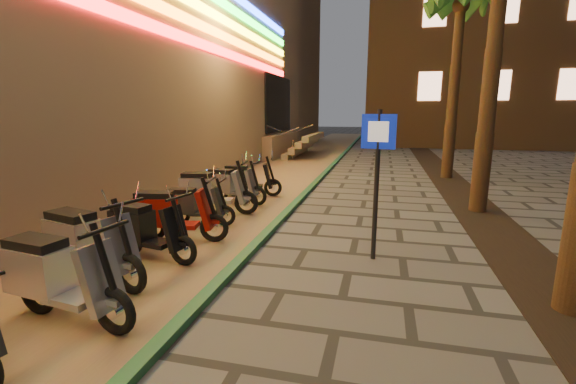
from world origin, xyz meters
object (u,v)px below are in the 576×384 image
(scooter_7, at_px, (144,229))
(scooter_11, at_px, (230,184))
(scooter_12, at_px, (245,179))
(scooter_6, at_px, (86,244))
(scooter_10, at_px, (210,191))
(scooter_9, at_px, (193,205))
(scooter_8, at_px, (170,214))
(pedestrian_sign, at_px, (377,165))
(scooter_5, at_px, (56,276))

(scooter_7, height_order, scooter_11, scooter_11)
(scooter_7, distance_m, scooter_12, 4.94)
(scooter_6, distance_m, scooter_10, 3.88)
(scooter_6, distance_m, scooter_9, 2.94)
(scooter_8, height_order, scooter_12, scooter_8)
(scooter_6, xyz_separation_m, scooter_11, (0.15, 5.02, -0.06))
(pedestrian_sign, xyz_separation_m, scooter_10, (-3.88, 2.02, -1.02))
(scooter_8, relative_size, scooter_12, 1.06)
(scooter_10, bearing_deg, pedestrian_sign, -36.76)
(pedestrian_sign, height_order, scooter_6, pedestrian_sign)
(scooter_9, bearing_deg, scooter_5, -93.51)
(scooter_5, relative_size, scooter_8, 1.02)
(pedestrian_sign, relative_size, scooter_9, 1.65)
(scooter_7, relative_size, scooter_12, 1.00)
(pedestrian_sign, xyz_separation_m, scooter_7, (-3.71, -0.87, -1.08))
(scooter_7, xyz_separation_m, scooter_10, (-0.18, 2.89, 0.06))
(scooter_5, bearing_deg, pedestrian_sign, 46.64)
(scooter_12, bearing_deg, scooter_10, -107.71)
(scooter_11, bearing_deg, pedestrian_sign, -33.41)
(scooter_5, xyz_separation_m, scooter_10, (-0.35, 4.86, 0.01))
(scooter_5, xyz_separation_m, scooter_7, (-0.18, 1.97, -0.04))
(pedestrian_sign, height_order, scooter_12, pedestrian_sign)
(scooter_6, height_order, scooter_11, scooter_6)
(scooter_5, bearing_deg, scooter_6, 122.24)
(scooter_6, height_order, scooter_12, scooter_6)
(scooter_6, xyz_separation_m, scooter_7, (0.27, 0.99, -0.06))
(scooter_7, relative_size, scooter_11, 0.99)
(pedestrian_sign, xyz_separation_m, scooter_5, (-3.53, -2.85, -1.04))
(scooter_9, relative_size, scooter_12, 0.89)
(scooter_9, relative_size, scooter_11, 0.88)
(scooter_7, distance_m, scooter_11, 4.04)
(scooter_7, distance_m, scooter_8, 0.87)
(scooter_5, distance_m, scooter_10, 4.88)
(scooter_5, distance_m, scooter_9, 3.93)
(scooter_6, bearing_deg, scooter_9, 101.30)
(pedestrian_sign, distance_m, scooter_6, 4.51)
(scooter_8, bearing_deg, scooter_6, -107.62)
(pedestrian_sign, xyz_separation_m, scooter_8, (-3.75, -0.00, -1.05))
(scooter_12, bearing_deg, scooter_9, -105.50)
(scooter_10, bearing_deg, scooter_11, 78.20)
(scooter_11, height_order, scooter_12, scooter_11)
(scooter_6, height_order, scooter_10, scooter_6)
(scooter_12, bearing_deg, pedestrian_sign, -60.85)
(pedestrian_sign, bearing_deg, scooter_12, 143.75)
(scooter_6, height_order, scooter_9, scooter_6)
(scooter_9, bearing_deg, scooter_11, 81.84)
(scooter_6, relative_size, scooter_8, 1.05)
(scooter_5, distance_m, scooter_8, 2.85)
(pedestrian_sign, height_order, scooter_11, pedestrian_sign)
(scooter_8, relative_size, scooter_10, 0.95)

